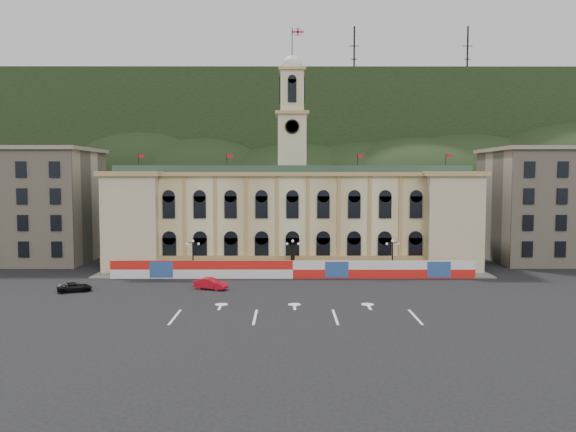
{
  "coord_description": "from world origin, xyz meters",
  "views": [
    {
      "loc": [
        -0.84,
        -61.02,
        14.06
      ],
      "look_at": [
        -0.66,
        18.0,
        8.38
      ],
      "focal_mm": 35.0,
      "sensor_mm": 36.0,
      "label": 1
    }
  ],
  "objects_px": {
    "statue": "(293,266)",
    "black_suv": "(75,287)",
    "lamp_center": "(293,254)",
    "red_sedan": "(211,284)"
  },
  "relations": [
    {
      "from": "statue",
      "to": "black_suv",
      "type": "relative_size",
      "value": 0.84
    },
    {
      "from": "statue",
      "to": "lamp_center",
      "type": "height_order",
      "value": "lamp_center"
    },
    {
      "from": "lamp_center",
      "to": "red_sedan",
      "type": "relative_size",
      "value": 1.16
    },
    {
      "from": "statue",
      "to": "lamp_center",
      "type": "relative_size",
      "value": 0.72
    },
    {
      "from": "statue",
      "to": "black_suv",
      "type": "distance_m",
      "value": 29.08
    },
    {
      "from": "black_suv",
      "to": "red_sedan",
      "type": "bearing_deg",
      "value": -106.11
    },
    {
      "from": "statue",
      "to": "red_sedan",
      "type": "relative_size",
      "value": 0.84
    },
    {
      "from": "statue",
      "to": "black_suv",
      "type": "bearing_deg",
      "value": -156.36
    },
    {
      "from": "statue",
      "to": "red_sedan",
      "type": "height_order",
      "value": "statue"
    },
    {
      "from": "statue",
      "to": "black_suv",
      "type": "xyz_separation_m",
      "value": [
        -26.64,
        -11.66,
        -0.63
      ]
    }
  ]
}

